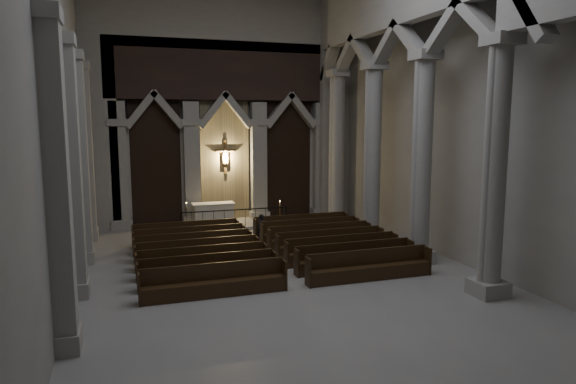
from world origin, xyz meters
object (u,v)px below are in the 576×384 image
(altar, at_px, (213,213))
(candle_stand_left, at_px, (187,224))
(altar_rail, at_px, (235,216))
(candle_stand_right, at_px, (280,219))
(worshipper, at_px, (262,228))
(pews, at_px, (267,252))

(altar, relative_size, candle_stand_left, 1.43)
(altar, distance_m, altar_rail, 1.41)
(altar, relative_size, altar_rail, 0.40)
(altar, bearing_deg, candle_stand_right, -14.50)
(candle_stand_left, relative_size, candle_stand_right, 1.14)
(altar_rail, height_order, worshipper, worshipper)
(candle_stand_right, distance_m, pews, 6.57)
(altar_rail, height_order, candle_stand_left, candle_stand_left)
(altar, bearing_deg, altar_rail, -50.94)
(altar_rail, xyz_separation_m, candle_stand_right, (2.44, 0.24, -0.35))
(altar_rail, relative_size, worshipper, 4.36)
(candle_stand_left, distance_m, candle_stand_right, 4.81)
(altar, distance_m, pews, 7.03)
(candle_stand_left, xyz_separation_m, pews, (2.37, -5.96, -0.07))
(worshipper, bearing_deg, candle_stand_right, 57.98)
(candle_stand_left, height_order, pews, candle_stand_left)
(candle_stand_left, relative_size, pews, 0.15)
(candle_stand_right, bearing_deg, candle_stand_left, -178.37)
(altar_rail, distance_m, pews, 5.87)
(candle_stand_left, xyz_separation_m, worshipper, (3.01, -2.88, 0.21))
(altar_rail, height_order, candle_stand_right, candle_stand_right)
(worshipper, bearing_deg, pews, -102.84)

